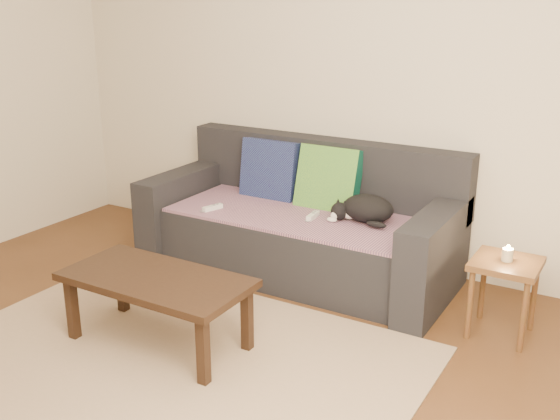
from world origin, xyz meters
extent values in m
plane|color=brown|center=(0.00, 0.00, 0.00)|extent=(4.50, 4.50, 0.00)
cube|color=beige|center=(0.00, 2.00, 1.30)|extent=(4.50, 0.04, 2.60)
cube|color=#232328|center=(0.00, 1.50, 0.21)|extent=(1.70, 0.78, 0.42)
cube|color=#232328|center=(0.00, 1.90, 0.65)|extent=(2.10, 0.18, 0.45)
cube|color=#232328|center=(-0.95, 1.50, 0.30)|extent=(0.20, 0.90, 0.60)
cube|color=#232328|center=(0.95, 1.50, 0.30)|extent=(0.20, 0.90, 0.60)
cube|color=#432C53|center=(0.00, 1.48, 0.43)|extent=(1.66, 0.74, 0.02)
cube|color=#140F41|center=(-0.35, 1.74, 0.63)|extent=(0.43, 0.17, 0.44)
cube|color=#0B4639|center=(0.11, 1.74, 0.63)|extent=(0.44, 0.22, 0.45)
ellipsoid|color=black|center=(0.48, 1.57, 0.53)|extent=(0.38, 0.32, 0.18)
sphere|color=black|center=(0.31, 1.51, 0.50)|extent=(0.14, 0.14, 0.11)
sphere|color=white|center=(0.30, 1.46, 0.48)|extent=(0.06, 0.06, 0.05)
ellipsoid|color=black|center=(0.59, 1.46, 0.47)|extent=(0.14, 0.07, 0.04)
cube|color=white|center=(-0.52, 1.26, 0.46)|extent=(0.08, 0.15, 0.03)
cube|color=white|center=(0.15, 1.45, 0.46)|extent=(0.05, 0.15, 0.03)
cube|color=brown|center=(1.40, 1.34, 0.43)|extent=(0.35, 0.35, 0.04)
cylinder|color=brown|center=(1.26, 1.20, 0.20)|extent=(0.03, 0.03, 0.41)
cylinder|color=brown|center=(1.54, 1.20, 0.20)|extent=(0.03, 0.03, 0.41)
cylinder|color=brown|center=(1.26, 1.48, 0.20)|extent=(0.03, 0.03, 0.41)
cylinder|color=brown|center=(1.54, 1.48, 0.20)|extent=(0.03, 0.03, 0.41)
cylinder|color=beige|center=(1.40, 1.34, 0.48)|extent=(0.06, 0.06, 0.07)
sphere|color=#FFBF59|center=(1.40, 1.34, 0.52)|extent=(0.02, 0.02, 0.02)
cube|color=tan|center=(0.00, 0.15, 0.01)|extent=(2.50, 1.80, 0.01)
cube|color=black|center=(-0.17, 0.28, 0.38)|extent=(1.01, 0.51, 0.04)
cube|color=black|center=(-0.61, 0.09, 0.18)|extent=(0.05, 0.05, 0.36)
cube|color=black|center=(0.28, 0.09, 0.18)|extent=(0.05, 0.05, 0.36)
cube|color=black|center=(-0.61, 0.47, 0.18)|extent=(0.05, 0.05, 0.36)
cube|color=black|center=(0.28, 0.47, 0.18)|extent=(0.05, 0.05, 0.36)
camera|label=1|loc=(2.01, -2.12, 1.81)|focal=42.00mm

